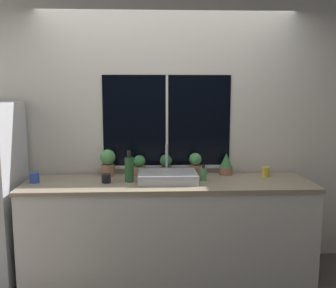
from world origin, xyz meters
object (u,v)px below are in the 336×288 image
(potted_plant_right, at_px, (195,164))
(mug_blue, at_px, (34,178))
(mug_black, at_px, (106,178))
(potted_plant_far_right, at_px, (226,164))
(potted_plant_center, at_px, (166,165))
(soap_bottle, at_px, (203,174))
(sink, at_px, (168,177))
(potted_plant_far_left, at_px, (108,162))
(potted_plant_left, at_px, (139,166))
(bottle_tall, at_px, (129,169))
(mug_yellow, at_px, (266,172))

(potted_plant_right, xyz_separation_m, mug_blue, (-1.50, -0.24, -0.06))
(mug_black, xyz_separation_m, mug_blue, (-0.65, 0.03, 0.01))
(mug_black, bearing_deg, potted_plant_right, 17.94)
(potted_plant_far_right, bearing_deg, mug_blue, -172.28)
(potted_plant_center, distance_m, soap_bottle, 0.41)
(sink, distance_m, potted_plant_far_right, 0.65)
(potted_plant_far_left, bearing_deg, soap_bottle, -14.18)
(potted_plant_left, bearing_deg, bottle_tall, -109.39)
(potted_plant_far_left, xyz_separation_m, soap_bottle, (0.91, -0.23, -0.08))
(soap_bottle, bearing_deg, potted_plant_right, 101.89)
(potted_plant_left, bearing_deg, mug_blue, -165.49)
(potted_plant_far_left, relative_size, mug_black, 3.13)
(potted_plant_right, bearing_deg, mug_yellow, -7.43)
(potted_plant_far_left, distance_m, potted_plant_far_right, 1.17)
(sink, distance_m, potted_plant_right, 0.39)
(potted_plant_far_left, distance_m, potted_plant_left, 0.31)
(potted_plant_far_left, relative_size, potted_plant_far_right, 1.22)
(potted_plant_left, xyz_separation_m, potted_plant_right, (0.55, 0.00, 0.01))
(potted_plant_left, xyz_separation_m, mug_blue, (-0.95, -0.24, -0.05))
(sink, distance_m, bottle_tall, 0.36)
(potted_plant_center, bearing_deg, sink, -88.86)
(potted_plant_far_left, relative_size, mug_yellow, 2.79)
(mug_black, height_order, mug_yellow, mug_yellow)
(potted_plant_center, distance_m, mug_blue, 1.23)
(potted_plant_center, relative_size, bottle_tall, 0.72)
(bottle_tall, bearing_deg, potted_plant_far_left, 132.70)
(potted_plant_left, bearing_deg, sink, -44.54)
(potted_plant_center, distance_m, bottle_tall, 0.42)
(mug_blue, bearing_deg, bottle_tall, 0.18)
(sink, bearing_deg, soap_bottle, 5.36)
(potted_plant_far_left, xyz_separation_m, mug_yellow, (1.54, -0.09, -0.09))
(potted_plant_right, distance_m, mug_black, 0.89)
(potted_plant_far_right, relative_size, mug_yellow, 2.29)
(potted_plant_far_right, distance_m, mug_blue, 1.82)
(potted_plant_left, relative_size, mug_black, 2.42)
(sink, bearing_deg, mug_black, -178.70)
(potted_plant_left, distance_m, soap_bottle, 0.64)
(potted_plant_center, xyz_separation_m, mug_black, (-0.55, -0.27, -0.06))
(mug_yellow, relative_size, mug_blue, 1.01)
(potted_plant_center, bearing_deg, mug_black, -153.70)
(sink, bearing_deg, potted_plant_right, 42.36)
(sink, bearing_deg, potted_plant_far_left, 155.55)
(sink, relative_size, potted_plant_far_right, 2.48)
(soap_bottle, bearing_deg, mug_blue, -179.43)
(soap_bottle, relative_size, mug_blue, 1.61)
(potted_plant_left, bearing_deg, mug_yellow, -4.12)
(potted_plant_right, bearing_deg, soap_bottle, -78.11)
(potted_plant_center, height_order, potted_plant_right, potted_plant_right)
(bottle_tall, relative_size, mug_black, 3.45)
(potted_plant_right, height_order, potted_plant_far_right, potted_plant_right)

